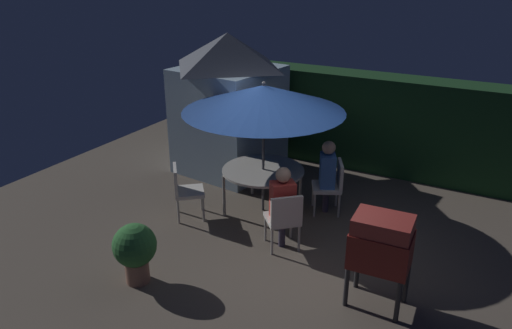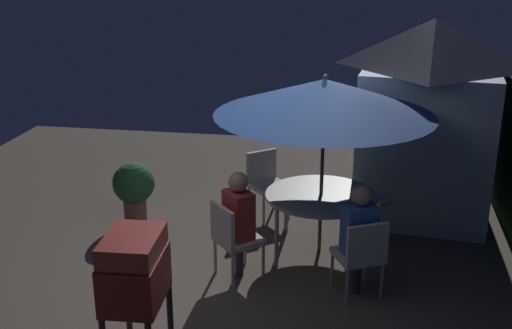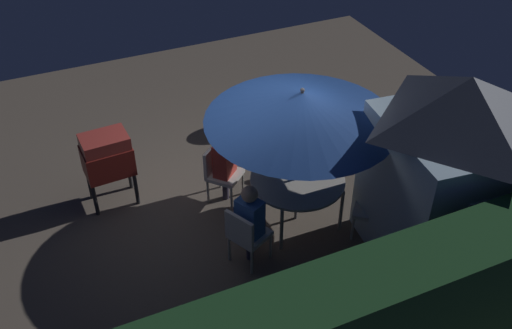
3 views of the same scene
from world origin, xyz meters
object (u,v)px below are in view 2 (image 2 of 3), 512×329
chair_toward_hedge (383,190)px  chair_toward_house (266,179)px  garden_shed (427,118)px  patio_table (321,198)px  bbq_grill (134,271)px  patio_umbrella (325,97)px  person_in_blue (359,227)px  person_in_red (239,212)px  chair_near_shed (232,236)px  potted_plant_by_shed (134,187)px  chair_far_side (361,253)px

chair_toward_hedge → chair_toward_house: (-0.14, -1.59, 0.00)m
garden_shed → chair_toward_house: 2.35m
patio_table → bbq_grill: 2.81m
patio_umbrella → person_in_blue: patio_umbrella is taller
patio_umbrella → person_in_red: size_ratio=2.04×
patio_umbrella → chair_toward_hedge: size_ratio=2.86×
chair_near_shed → person_in_red: (-0.06, 0.06, 0.26)m
patio_table → patio_umbrella: patio_umbrella is taller
patio_umbrella → bbq_grill: bearing=-32.5°
person_in_blue → chair_toward_house: bearing=-146.6°
chair_near_shed → chair_toward_hedge: 2.40m
patio_umbrella → chair_toward_house: 1.94m
patio_umbrella → bbq_grill: 3.01m
bbq_grill → potted_plant_by_shed: 3.08m
bbq_grill → chair_far_side: 2.44m
garden_shed → person_in_blue: bearing=-19.5°
chair_near_shed → chair_toward_hedge: same height
bbq_grill → chair_near_shed: bearing=159.3°
bbq_grill → potted_plant_by_shed: bbq_grill is taller
patio_umbrella → potted_plant_by_shed: 2.99m
bbq_grill → potted_plant_by_shed: (-2.87, -1.05, -0.35)m
garden_shed → patio_umbrella: size_ratio=1.05×
patio_table → person_in_blue: (0.94, 0.47, 0.08)m
chair_near_shed → potted_plant_by_shed: 2.11m
chair_toward_hedge → bbq_grill: bearing=-35.0°
potted_plant_by_shed → person_in_red: bearing=52.9°
patio_umbrella → person_in_red: 1.65m
person_in_blue → bbq_grill: bearing=-54.2°
chair_toward_hedge → chair_toward_house: same height
chair_far_side → person_in_red: person_in_red is taller
chair_toward_house → chair_near_shed: bearing=-3.2°
chair_toward_house → person_in_red: 1.81m
potted_plant_by_shed → person_in_blue: person_in_blue is taller
garden_shed → chair_toward_hedge: garden_shed is taller
chair_far_side → chair_near_shed: bearing=-97.5°
garden_shed → patio_table: (1.46, -1.32, -0.68)m
chair_far_side → person_in_blue: person_in_blue is taller
bbq_grill → chair_toward_hedge: bearing=145.0°
patio_table → person_in_red: bearing=-48.1°
person_in_blue → patio_umbrella: bearing=-153.8°
chair_toward_hedge → chair_toward_house: bearing=-95.1°
chair_near_shed → chair_far_side: 1.44m
bbq_grill → chair_toward_hedge: bbq_grill is taller
bbq_grill → chair_toward_house: bearing=168.6°
bbq_grill → person_in_blue: size_ratio=0.95×
chair_far_side → potted_plant_by_shed: size_ratio=1.08×
patio_table → chair_far_side: 1.15m
person_in_red → person_in_blue: 1.34m
bbq_grill → person_in_red: size_ratio=0.95×
potted_plant_by_shed → patio_umbrella: bearing=78.8°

